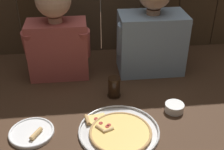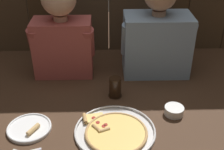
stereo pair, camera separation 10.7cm
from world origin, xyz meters
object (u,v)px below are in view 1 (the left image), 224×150
(pizza_tray, at_px, (119,131))
(diner_right, at_px, (152,31))
(dinner_plate, at_px, (32,132))
(diner_left, at_px, (56,32))
(drinking_glass, at_px, (114,87))
(dipping_bowl, at_px, (174,107))

(pizza_tray, bearing_deg, diner_right, 64.48)
(dinner_plate, bearing_deg, diner_left, 77.97)
(dinner_plate, distance_m, diner_left, 0.62)
(drinking_glass, xyz_separation_m, diner_right, (0.26, 0.27, 0.21))
(dinner_plate, relative_size, dipping_bowl, 2.15)
(dinner_plate, distance_m, dipping_bowl, 0.72)
(pizza_tray, xyz_separation_m, diner_right, (0.28, 0.58, 0.26))
(pizza_tray, height_order, drinking_glass, drinking_glass)
(pizza_tray, distance_m, dinner_plate, 0.41)
(pizza_tray, distance_m, diner_right, 0.69)
(drinking_glass, bearing_deg, diner_right, 45.72)
(pizza_tray, xyz_separation_m, drinking_glass, (0.01, 0.31, 0.05))
(drinking_glass, bearing_deg, diner_left, 138.78)
(drinking_glass, relative_size, dipping_bowl, 1.16)
(dinner_plate, height_order, diner_right, diner_right)
(diner_left, bearing_deg, pizza_tray, -63.06)
(dipping_bowl, bearing_deg, diner_right, 94.41)
(diner_left, height_order, diner_right, diner_right)
(pizza_tray, relative_size, diner_right, 0.65)
(diner_right, bearing_deg, diner_left, 179.95)
(dinner_plate, xyz_separation_m, diner_left, (0.12, 0.54, 0.28))
(dipping_bowl, bearing_deg, drinking_glass, 149.37)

